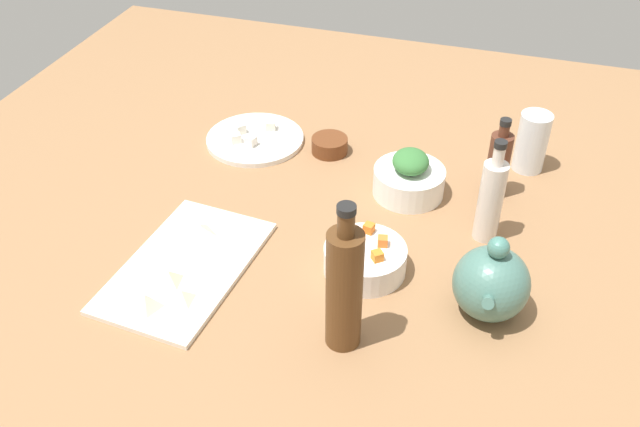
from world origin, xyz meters
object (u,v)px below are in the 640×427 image
Objects in this scene: cutting_board at (186,266)px; bottle_1 at (498,164)px; drinking_glass_0 at (532,142)px; bowl_small_side at (330,145)px; plate_tofu at (255,139)px; bowl_carrots at (365,259)px; teapot at (491,283)px; bottle_0 at (344,287)px; bowl_greens at (409,182)px; bottle_2 at (491,199)px.

cutting_board is 1.92× the size of bottle_1.
bottle_1 is 13.65cm from drinking_glass_0.
bowl_small_side is 0.62× the size of drinking_glass_0.
plate_tofu is 1.27× the size of bottle_1.
bowl_carrots reaches higher than bowl_small_side.
cutting_board is 2.14× the size of teapot.
bottle_0 is at bearing 34.55° from plate_tofu.
bottle_1 reaches higher than drinking_glass_0.
bowl_greens is 0.54× the size of bottle_0.
bowl_carrots is 26.73cm from bottle_2.
bowl_small_side is 0.30× the size of bottle_0.
bottle_1 reaches higher than plate_tofu.
bowl_carrots is at bearing -99.56° from teapot.
bowl_greens is 26.33cm from bowl_carrots.
bottle_0 is at bearing 2.81° from bowl_carrots.
plate_tofu reaches higher than cutting_board.
bowl_greens is 44.78cm from bottle_0.
drinking_glass_0 is at bearing 132.63° from cutting_board.
bottle_1 reaches higher than cutting_board.
bottle_0 is (43.84, -1.81, 8.96)cm from bowl_greens.
cutting_board is 4.17× the size of bowl_small_side.
bowl_greens is (9.63, 38.63, 2.38)cm from plate_tofu.
bowl_carrots is 19.97cm from bottle_0.
teapot is (3.82, 22.72, 4.02)cm from bowl_carrots.
cutting_board is 2.58× the size of drinking_glass_0.
bottle_2 is at bearing 61.01° from bowl_greens.
teapot is at bearing 80.44° from bowl_carrots.
drinking_glass_0 is (-17.48, 23.33, 3.75)cm from bowl_greens.
bowl_carrots is at bearing -5.84° from bowl_greens.
cutting_board is 55.12cm from teapot.
cutting_board is 66.35cm from bottle_1.
bowl_small_side is (-46.22, 13.90, 1.31)cm from cutting_board.
cutting_board is 58.54cm from bottle_2.
bowl_carrots is (-9.51, 31.76, 2.12)cm from cutting_board.
bowl_small_side is 0.38× the size of bottle_2.
teapot is 0.90× the size of bottle_1.
bottle_0 reaches higher than bowl_carrots.
cutting_board is 35.52cm from bottle_0.
cutting_board is at bearing 5.27° from plate_tofu.
drinking_glass_0 is at bearing 153.41° from bottle_1.
bowl_greens is at bearing 76.01° from plate_tofu.
bowl_small_side is at bearing -97.86° from bottle_1.
bowl_greens reaches higher than cutting_board.
plate_tofu is at bearing -174.73° from cutting_board.
bowl_small_side is at bearing -117.96° from bottle_2.
bowl_carrots is 37.59cm from bottle_1.
teapot reaches higher than plate_tofu.
bowl_greens is 29.39cm from drinking_glass_0.
bottle_2 reaches higher than bottle_1.
bottle_2 is at bearing 71.06° from plate_tofu.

